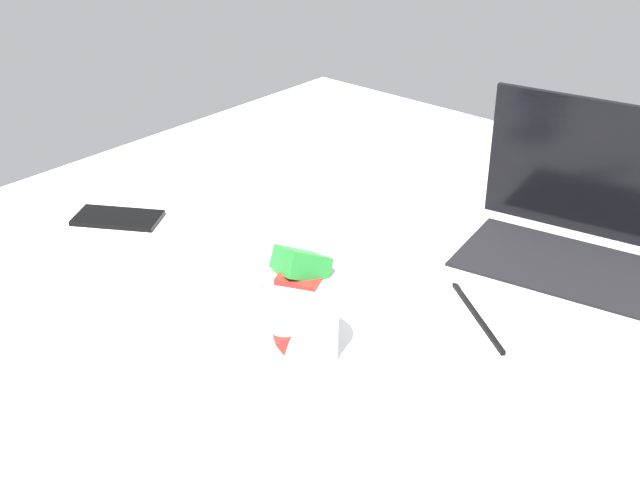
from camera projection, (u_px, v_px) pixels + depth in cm
name	position (u px, v px, depth cm)	size (l,w,h in cm)	color
bed_mattress	(489.00, 389.00, 110.46)	(180.00, 140.00, 18.00)	white
laptop	(574.00, 239.00, 119.72)	(36.31, 28.08, 23.00)	silver
snack_cup	(300.00, 311.00, 99.53)	(10.61, 10.71, 15.05)	silver
cell_phone	(118.00, 218.00, 134.73)	(6.80, 14.00, 0.80)	black
charger_cable	(477.00, 317.00, 109.13)	(17.00, 0.60, 0.60)	black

